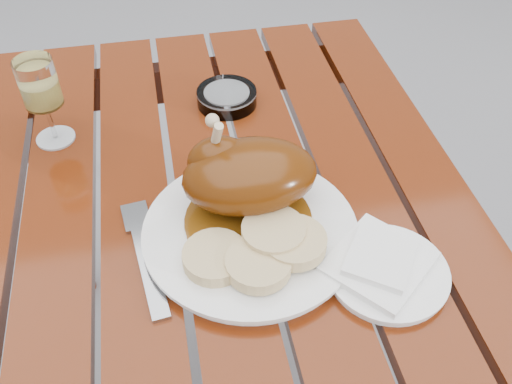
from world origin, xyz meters
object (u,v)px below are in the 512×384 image
Objects in this scene: side_plate at (387,273)px; ashtray at (227,97)px; dinner_plate at (250,233)px; table at (230,375)px; wine_glass at (45,102)px.

ashtray reaches higher than side_plate.
ashtray reaches higher than dinner_plate.
wine_glass is at bearing 129.64° from table.
dinner_plate is at bearing 148.60° from side_plate.
table is 0.59m from wine_glass.
dinner_plate is 1.85× the size of side_plate.
dinner_plate is at bearing 11.50° from table.
side_plate is 0.46m from ashtray.
wine_glass is 0.93× the size of side_plate.
table is 3.91× the size of dinner_plate.
table is 7.80× the size of wine_glass.
ashtray is (0.02, 0.33, 0.00)m from dinner_plate.
side_plate is at bearing -23.85° from table.
wine_glass is (-0.29, 0.28, 0.07)m from dinner_plate.
wine_glass is 0.60m from side_plate.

